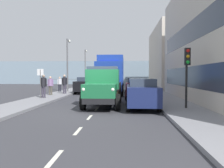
{
  "coord_description": "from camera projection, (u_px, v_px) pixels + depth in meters",
  "views": [
    {
      "loc": [
        -1.62,
        11.85,
        1.91
      ],
      "look_at": [
        -0.18,
        -12.4,
        0.97
      ],
      "focal_mm": 36.16,
      "sensor_mm": 36.0,
      "label": 1
    }
  ],
  "objects": [
    {
      "name": "seawall_railing",
      "position": [
        117.0,
        80.0,
        45.13
      ],
      "size": [
        28.08,
        0.08,
        1.2
      ],
      "color": "#4C5156",
      "rests_on": "ground_plane"
    },
    {
      "name": "lamp_post_promenade",
      "position": [
        68.0,
        60.0,
        24.87
      ],
      "size": [
        0.32,
        1.14,
        5.78
      ],
      "color": "#59595B",
      "rests_on": "sidewalk_right"
    },
    {
      "name": "road_centreline_markings",
      "position": [
        110.0,
        94.0,
        23.16
      ],
      "size": [
        0.12,
        41.94,
        0.01
      ],
      "color": "silver",
      "rests_on": "ground_plane"
    },
    {
      "name": "lamp_post_far",
      "position": [
        85.0,
        64.0,
        36.8
      ],
      "size": [
        0.32,
        1.14,
        5.96
      ],
      "color": "#59595B",
      "rests_on": "sidewalk_right"
    },
    {
      "name": "traffic_light_near",
      "position": [
        187.0,
        65.0,
        11.97
      ],
      "size": [
        0.28,
        0.41,
        3.2
      ],
      "color": "black",
      "rests_on": "sidewalk_left"
    },
    {
      "name": "ground_plane",
      "position": [
        110.0,
        94.0,
        23.38
      ],
      "size": [
        80.0,
        80.0,
        0.0
      ],
      "primitive_type": "plane",
      "color": "#38383D"
    },
    {
      "name": "sidewalk_right",
      "position": [
        65.0,
        93.0,
        23.65
      ],
      "size": [
        2.43,
        44.9,
        0.15
      ],
      "primitive_type": "cube",
      "color": "gray",
      "rests_on": "ground_plane"
    },
    {
      "name": "street_sign",
      "position": [
        40.0,
        78.0,
        17.42
      ],
      "size": [
        0.5,
        0.07,
        2.25
      ],
      "color": "#4C4C4C",
      "rests_on": "sidewalk_right"
    },
    {
      "name": "pedestrian_in_dark_coat",
      "position": [
        50.0,
        84.0,
        20.15
      ],
      "size": [
        0.53,
        0.34,
        1.67
      ],
      "color": "#4C473D",
      "rests_on": "sidewalk_right"
    },
    {
      "name": "pedestrian_couple_a",
      "position": [
        43.0,
        84.0,
        17.64
      ],
      "size": [
        0.53,
        0.34,
        1.83
      ],
      "color": "#383342",
      "rests_on": "sidewalk_right"
    },
    {
      "name": "car_navy_kerbside_near",
      "position": [
        142.0,
        93.0,
        13.05
      ],
      "size": [
        1.79,
        4.59,
        1.72
      ],
      "color": "navy",
      "rests_on": "ground_plane"
    },
    {
      "name": "pedestrian_near_railing",
      "position": [
        60.0,
        83.0,
        24.44
      ],
      "size": [
        0.53,
        0.34,
        1.61
      ],
      "color": "black",
      "rests_on": "sidewalk_right"
    },
    {
      "name": "lorry_cargo_blue",
      "position": [
        111.0,
        74.0,
        23.27
      ],
      "size": [
        2.58,
        8.2,
        3.87
      ],
      "color": "#193899",
      "rests_on": "ground_plane"
    },
    {
      "name": "truck_vintage_green",
      "position": [
        103.0,
        87.0,
        13.58
      ],
      "size": [
        2.17,
        5.64,
        2.43
      ],
      "color": "black",
      "rests_on": "ground_plane"
    },
    {
      "name": "car_teal_oppositeside_2",
      "position": [
        99.0,
        82.0,
        35.88
      ],
      "size": [
        1.97,
        3.96,
        1.72
      ],
      "color": "#1E6670",
      "rests_on": "ground_plane"
    },
    {
      "name": "building_far_block",
      "position": [
        174.0,
        58.0,
        33.95
      ],
      "size": [
        6.13,
        14.66,
        8.9
      ],
      "color": "beige",
      "rests_on": "ground_plane"
    },
    {
      "name": "car_silver_oppositeside_1",
      "position": [
        94.0,
        83.0,
        29.55
      ],
      "size": [
        1.86,
        4.43,
        1.72
      ],
      "color": "#B7BABF",
      "rests_on": "ground_plane"
    },
    {
      "name": "sidewalk_left",
      "position": [
        156.0,
        93.0,
        23.09
      ],
      "size": [
        2.43,
        44.9,
        0.15
      ],
      "primitive_type": "cube",
      "color": "gray",
      "rests_on": "ground_plane"
    },
    {
      "name": "sea_horizon",
      "position": [
        118.0,
        73.0,
        48.67
      ],
      "size": [
        80.0,
        0.8,
        5.0
      ],
      "primitive_type": "cube",
      "color": "gray",
      "rests_on": "ground_plane"
    },
    {
      "name": "car_maroon_kerbside_1",
      "position": [
        137.0,
        88.0,
        18.55
      ],
      "size": [
        1.92,
        4.13,
        1.72
      ],
      "color": "maroon",
      "rests_on": "ground_plane"
    },
    {
      "name": "pedestrian_by_lamp",
      "position": [
        65.0,
        82.0,
        21.68
      ],
      "size": [
        0.53,
        0.34,
        1.82
      ],
      "color": "#383342",
      "rests_on": "sidewalk_right"
    },
    {
      "name": "car_black_oppositeside_0",
      "position": [
        86.0,
        85.0,
        23.95
      ],
      "size": [
        1.93,
        4.46,
        1.72
      ],
      "color": "black",
      "rests_on": "ground_plane"
    }
  ]
}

